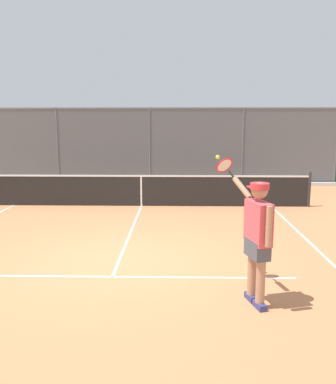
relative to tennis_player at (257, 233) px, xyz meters
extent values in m
plane|color=#C67A4C|center=(2.24, -1.81, -1.07)|extent=(60.00, 60.00, 0.00)
cube|color=white|center=(2.24, -0.98, -1.07)|extent=(6.25, 0.05, 0.01)
cube|color=white|center=(-1.76, -1.50, -1.07)|extent=(0.05, 10.50, 0.01)
cube|color=white|center=(2.24, -3.87, -1.07)|extent=(0.05, 5.78, 0.01)
cylinder|color=#565B60|center=(-5.19, -10.83, 0.47)|extent=(0.07, 0.07, 3.10)
cylinder|color=#565B60|center=(-1.48, -10.83, 0.47)|extent=(0.07, 0.07, 3.10)
cylinder|color=#565B60|center=(2.24, -10.83, 0.47)|extent=(0.07, 0.07, 3.10)
cylinder|color=#565B60|center=(5.96, -10.83, 0.47)|extent=(0.07, 0.07, 3.10)
cylinder|color=#565B60|center=(2.24, -10.83, 1.98)|extent=(14.86, 0.05, 0.05)
cube|color=#565B60|center=(2.24, -10.83, 0.47)|extent=(14.86, 0.02, 3.10)
cube|color=#2D6B33|center=(2.24, -11.48, 0.28)|extent=(17.86, 0.90, 2.71)
cube|color=silver|center=(2.24, -10.65, -1.00)|extent=(15.86, 0.18, 0.15)
cylinder|color=#2D2D2D|center=(-2.89, -6.75, -0.54)|extent=(0.09, 0.09, 1.07)
cube|color=black|center=(2.24, -6.75, -0.62)|extent=(10.19, 0.02, 0.91)
cube|color=white|center=(2.24, -6.75, -0.14)|extent=(10.19, 0.04, 0.05)
cube|color=white|center=(2.24, -6.75, -0.62)|extent=(0.05, 0.04, 0.91)
cube|color=navy|center=(-0.05, 0.15, -1.03)|extent=(0.17, 0.28, 0.09)
cylinder|color=#A87A5B|center=(-0.05, 0.15, -0.57)|extent=(0.13, 0.13, 0.84)
cube|color=navy|center=(0.03, -0.12, -1.03)|extent=(0.17, 0.28, 0.09)
cylinder|color=#A87A5B|center=(0.03, -0.12, -0.57)|extent=(0.13, 0.13, 0.84)
cube|color=#474C56|center=(-0.01, 0.02, -0.23)|extent=(0.33, 0.48, 0.26)
cube|color=#DB4C56|center=(-0.01, 0.02, 0.15)|extent=(0.34, 0.55, 0.60)
cylinder|color=#A87A5B|center=(-0.09, 0.32, 0.18)|extent=(0.08, 0.08, 0.56)
cylinder|color=#A87A5B|center=(0.16, -0.43, 0.57)|extent=(0.28, 0.39, 0.31)
sphere|color=#A87A5B|center=(-0.01, 0.02, 0.61)|extent=(0.23, 0.23, 0.23)
cylinder|color=red|center=(-0.01, 0.02, 0.67)|extent=(0.33, 0.33, 0.09)
cube|color=red|center=(0.02, -0.11, 0.64)|extent=(0.24, 0.25, 0.02)
cylinder|color=black|center=(0.29, -0.65, 0.74)|extent=(0.11, 0.16, 0.13)
torus|color=red|center=(0.39, -0.81, 0.87)|extent=(0.35, 0.31, 0.26)
cylinder|color=silver|center=(0.39, -0.81, 0.87)|extent=(0.29, 0.25, 0.21)
sphere|color=#CCDB33|center=(0.48, -0.96, 0.99)|extent=(0.07, 0.07, 0.07)
camera|label=1|loc=(1.14, 5.66, 1.60)|focal=38.41mm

